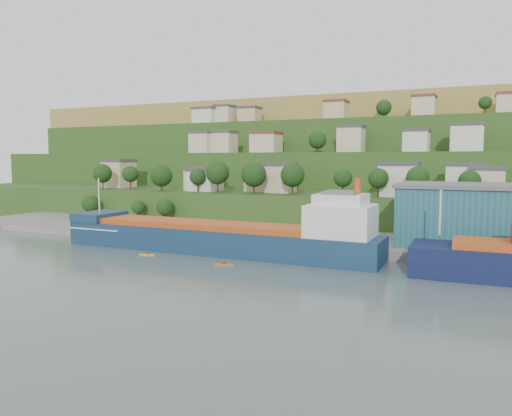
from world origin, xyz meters
The scene contains 10 objects.
ground centered at (0.00, 0.00, 0.00)m, with size 500.00×500.00×0.00m, color #4A5957.
quay centered at (20.00, 28.00, 0.00)m, with size 220.00×26.00×4.00m, color slate.
pebble_beach centered at (-55.00, 22.00, 0.00)m, with size 40.00×18.00×2.40m, color slate.
hillside centered at (0.00, 168.70, 0.07)m, with size 360.00×210.08×96.00m.
cargo_ship_near centered at (-2.54, 9.48, 2.93)m, with size 71.40×11.65×18.34m.
warehouse centered at (46.04, 28.07, 8.43)m, with size 31.24×19.40×12.80m.
caravan centered at (-52.97, 19.83, 2.46)m, with size 5.38×2.24×2.51m, color silver.
dinghy centered at (-43.96, 20.23, 1.61)m, with size 4.07×1.53×0.81m, color silver.
kayak_orange centered at (3.40, -1.70, 0.27)m, with size 3.67×1.67×0.91m.
kayak_yellow centered at (-15.69, 0.18, 0.25)m, with size 3.48×1.19×0.86m.
Camera 1 is at (47.22, -82.78, 19.87)m, focal length 35.00 mm.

